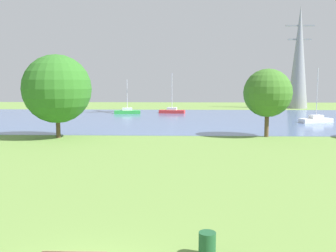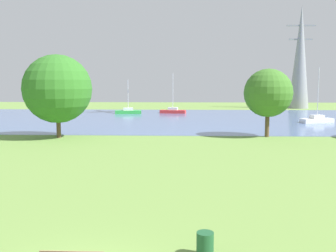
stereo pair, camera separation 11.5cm
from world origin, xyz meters
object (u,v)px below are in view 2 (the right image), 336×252
Objects in this scene: sailboat_red at (173,111)px; electricity_pylon at (300,57)px; sailboat_white at (317,120)px; sailboat_green at (128,111)px; tree_west_far at (268,93)px; litter_bin at (205,244)px; tree_west_near at (57,89)px.

electricity_pylon reaches higher than sailboat_red.
electricity_pylon is at bearing 77.60° from sailboat_white.
sailboat_green is 0.89× the size of tree_west_far.
litter_bin is 0.13× the size of sailboat_green.
tree_west_near is (-2.63, -30.94, 4.57)m from sailboat_green.
tree_west_far is at bearing -110.40° from electricity_pylon.
sailboat_red is 0.96× the size of sailboat_white.
tree_west_near reaches higher than tree_west_far.
tree_west_near is 21.70m from tree_west_far.
electricity_pylon is (36.30, 17.16, 11.04)m from sailboat_green.
sailboat_white reaches higher than tree_west_far.
electricity_pylon reaches higher than sailboat_green.
electricity_pylon reaches higher than tree_west_near.
tree_west_far is (10.76, -30.77, 4.12)m from sailboat_red.
sailboat_green is at bearing -170.25° from sailboat_red.
tree_west_near is 1.20× the size of tree_west_far.
electricity_pylon is (25.37, 74.20, 11.10)m from litter_bin.
tree_west_far is at bearing -57.07° from sailboat_green.
sailboat_green is 41.64m from electricity_pylon.
sailboat_white is at bearing -102.40° from electricity_pylon.
electricity_pylon is (28.06, 15.75, 11.03)m from sailboat_red.
sailboat_white is at bearing 54.67° from tree_west_far.
tree_west_far is 0.31× the size of electricity_pylon.
sailboat_red is 0.88× the size of tree_west_near.
litter_bin is 58.07m from sailboat_green.
tree_west_near reaches higher than litter_bin.
sailboat_red is 32.85m from tree_west_far.
sailboat_red is 1.18× the size of sailboat_green.
litter_bin is 79.20m from electricity_pylon.
sailboat_green is 35.21m from tree_west_far.
tree_west_far is (21.63, 1.59, -0.44)m from tree_west_near.
tree_west_near is at bearing -175.79° from tree_west_far.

